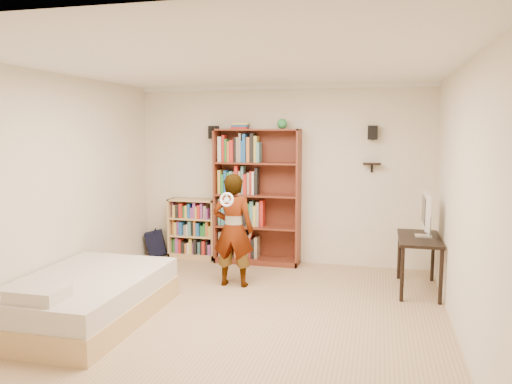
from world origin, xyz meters
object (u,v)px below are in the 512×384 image
at_px(person, 233,230).
at_px(computer_desk, 418,264).
at_px(low_bookshelf, 193,229).
at_px(daybed, 85,293).
at_px(tall_bookshelf, 257,197).

bearing_deg(person, computer_desk, -173.14).
relative_size(low_bookshelf, person, 0.64).
height_order(computer_desk, person, person).
relative_size(computer_desk, daybed, 0.51).
distance_m(tall_bookshelf, person, 1.20).
bearing_deg(tall_bookshelf, low_bookshelf, 177.48).
bearing_deg(tall_bookshelf, daybed, -114.70).
xyz_separation_m(computer_desk, person, (-2.34, -0.35, 0.39)).
xyz_separation_m(tall_bookshelf, daybed, (-1.24, -2.70, -0.73)).
distance_m(tall_bookshelf, computer_desk, 2.54).
xyz_separation_m(tall_bookshelf, low_bookshelf, (-1.07, 0.05, -0.55)).
bearing_deg(daybed, low_bookshelf, 86.35).
relative_size(tall_bookshelf, person, 1.38).
bearing_deg(tall_bookshelf, computer_desk, -19.38).
height_order(low_bookshelf, daybed, low_bookshelf).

